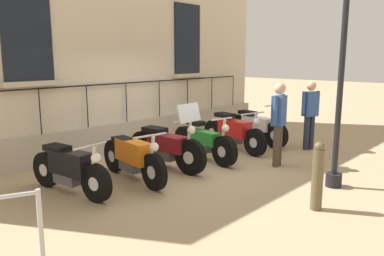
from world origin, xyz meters
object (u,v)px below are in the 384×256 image
object	(u,v)px
motorcycle_maroon	(167,147)
motorcycle_green	(204,142)
motorcycle_black	(70,169)
bollard	(318,176)
motorcycle_white	(256,127)
motorcycle_red	(234,132)
motorcycle_orange	(133,157)
pedestrian_standing	(279,119)
pedestrian_walking	(310,111)
lamppost	(341,73)

from	to	relation	value
motorcycle_maroon	motorcycle_green	size ratio (longest dim) A/B	0.99
motorcycle_black	motorcycle_maroon	size ratio (longest dim) A/B	0.95
bollard	motorcycle_white	bearing A→B (deg)	134.75
motorcycle_red	motorcycle_white	distance (m)	1.02
motorcycle_orange	motorcycle_green	world-z (taller)	motorcycle_green
motorcycle_green	motorcycle_red	size ratio (longest dim) A/B	0.96
bollard	motorcycle_maroon	bearing A→B (deg)	-179.14
motorcycle_green	motorcycle_white	world-z (taller)	motorcycle_white
motorcycle_red	pedestrian_standing	xyz separation A→B (m)	(1.51, -0.50, 0.55)
motorcycle_white	pedestrian_walking	size ratio (longest dim) A/B	1.25
motorcycle_green	motorcycle_orange	bearing A→B (deg)	-90.58
motorcycle_red	bollard	bearing A→B (deg)	-34.63
motorcycle_green	motorcycle_red	xyz separation A→B (m)	(-0.04, 1.17, 0.06)
motorcycle_maroon	bollard	bearing A→B (deg)	0.86
motorcycle_maroon	bollard	xyz separation A→B (m)	(3.23, 0.05, 0.07)
motorcycle_black	pedestrian_walking	size ratio (longest dim) A/B	1.14
motorcycle_red	pedestrian_walking	size ratio (longest dim) A/B	1.26
lamppost	motorcycle_red	bearing A→B (deg)	161.67
bollard	pedestrian_standing	distance (m)	2.41
pedestrian_standing	motorcycle_orange	bearing A→B (deg)	-119.17
motorcycle_white	pedestrian_walking	bearing A→B (deg)	12.96
motorcycle_black	lamppost	distance (m)	4.87
motorcycle_orange	motorcycle_green	size ratio (longest dim) A/B	1.00
motorcycle_green	bollard	xyz separation A→B (m)	(3.12, -1.01, 0.13)
motorcycle_white	lamppost	size ratio (longest dim) A/B	0.58
motorcycle_green	pedestrian_standing	distance (m)	1.73
motorcycle_red	motorcycle_white	world-z (taller)	motorcycle_white
motorcycle_black	motorcycle_green	world-z (taller)	motorcycle_green
motorcycle_orange	motorcycle_red	xyz separation A→B (m)	(-0.02, 3.18, 0.01)
motorcycle_black	motorcycle_green	size ratio (longest dim) A/B	0.94
lamppost	motorcycle_maroon	bearing A→B (deg)	-157.24
motorcycle_orange	pedestrian_standing	bearing A→B (deg)	60.83
bollard	pedestrian_standing	xyz separation A→B (m)	(-1.65, 1.69, 0.48)
motorcycle_green	bollard	bearing A→B (deg)	-17.93
lamppost	pedestrian_walking	size ratio (longest dim) A/B	2.17
motorcycle_red	motorcycle_black	bearing A→B (deg)	-92.54
pedestrian_walking	motorcycle_red	bearing A→B (deg)	-135.27
lamppost	bollard	bearing A→B (deg)	-79.53
motorcycle_maroon	pedestrian_standing	xyz separation A→B (m)	(1.58, 1.73, 0.55)
motorcycle_black	motorcycle_white	size ratio (longest dim) A/B	0.91
motorcycle_black	pedestrian_standing	xyz separation A→B (m)	(1.71, 3.85, 0.57)
motorcycle_black	motorcycle_green	xyz separation A→B (m)	(0.23, 3.18, -0.04)
motorcycle_orange	motorcycle_white	distance (m)	4.20
motorcycle_white	bollard	world-z (taller)	motorcycle_white
motorcycle_green	motorcycle_black	bearing A→B (deg)	-94.16
bollard	pedestrian_standing	bearing A→B (deg)	134.33
motorcycle_orange	motorcycle_white	size ratio (longest dim) A/B	0.97
motorcycle_green	bollard	size ratio (longest dim) A/B	1.95
motorcycle_black	pedestrian_walking	world-z (taller)	pedestrian_walking
motorcycle_black	pedestrian_standing	distance (m)	4.25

